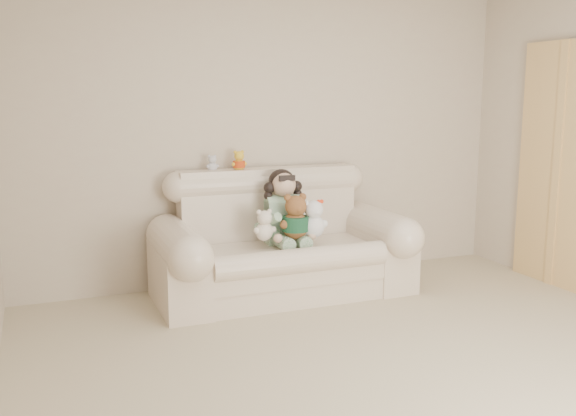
{
  "coord_description": "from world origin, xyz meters",
  "views": [
    {
      "loc": [
        -1.96,
        -2.72,
        1.63
      ],
      "look_at": [
        -0.09,
        1.9,
        0.75
      ],
      "focal_mm": 39.27,
      "sensor_mm": 36.0,
      "label": 1
    }
  ],
  "objects": [
    {
      "name": "cream_teddy",
      "position": [
        -0.3,
        1.9,
        0.65
      ],
      "size": [
        0.22,
        0.19,
        0.3
      ],
      "primitive_type": null,
      "rotation": [
        0.0,
        0.0,
        0.28
      ],
      "color": "#F1E2D1",
      "rests_on": "sofa"
    },
    {
      "name": "yellow_mini_bear",
      "position": [
        -0.36,
        2.35,
        1.11
      ],
      "size": [
        0.16,
        0.14,
        0.21
      ],
      "primitive_type": null,
      "rotation": [
        0.0,
        0.0,
        0.37
      ],
      "color": "yellow",
      "rests_on": "sofa"
    },
    {
      "name": "floor",
      "position": [
        0.0,
        0.0,
        0.0
      ],
      "size": [
        5.0,
        5.0,
        0.0
      ],
      "primitive_type": "plane",
      "color": "tan",
      "rests_on": "ground"
    },
    {
      "name": "seated_child",
      "position": [
        -0.06,
        2.08,
        0.74
      ],
      "size": [
        0.41,
        0.49,
        0.63
      ],
      "primitive_type": null,
      "rotation": [
        0.0,
        0.0,
        -0.07
      ],
      "color": "#307237",
      "rests_on": "sofa"
    },
    {
      "name": "sofa",
      "position": [
        -0.09,
        2.0,
        0.52
      ],
      "size": [
        2.1,
        0.95,
        1.03
      ],
      "primitive_type": null,
      "color": "beige",
      "rests_on": "floor"
    },
    {
      "name": "grey_mini_plush",
      "position": [
        -0.58,
        2.38,
        1.09
      ],
      "size": [
        0.11,
        0.09,
        0.17
      ],
      "primitive_type": null,
      "rotation": [
        0.0,
        0.0,
        0.08
      ],
      "color": "silver",
      "rests_on": "sofa"
    },
    {
      "name": "wall_back",
      "position": [
        0.0,
        2.5,
        1.3
      ],
      "size": [
        4.5,
        0.0,
        4.5
      ],
      "primitive_type": "plane",
      "rotation": [
        1.57,
        0.0,
        0.0
      ],
      "color": "beige",
      "rests_on": "ground"
    },
    {
      "name": "white_cat",
      "position": [
        0.11,
        1.85,
        0.69
      ],
      "size": [
        0.29,
        0.26,
        0.37
      ],
      "primitive_type": null,
      "rotation": [
        0.0,
        0.0,
        -0.35
      ],
      "color": "white",
      "rests_on": "sofa"
    },
    {
      "name": "brown_teddy",
      "position": [
        -0.04,
        1.87,
        0.72
      ],
      "size": [
        0.33,
        0.28,
        0.43
      ],
      "primitive_type": null,
      "rotation": [
        0.0,
        0.0,
        -0.3
      ],
      "color": "brown",
      "rests_on": "sofa"
    },
    {
      "name": "door_panel",
      "position": [
        2.22,
        1.4,
        1.05
      ],
      "size": [
        0.06,
        0.9,
        2.1
      ],
      "primitive_type": "cube",
      "color": "tan",
      "rests_on": "floor"
    }
  ]
}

